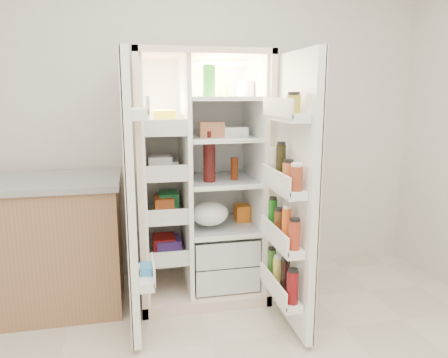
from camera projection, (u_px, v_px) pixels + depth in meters
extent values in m
cube|color=silver|center=(185.00, 114.00, 3.41)|extent=(4.00, 0.02, 2.70)
cube|color=beige|center=(194.00, 170.00, 3.44)|extent=(0.92, 0.04, 1.80)
cube|color=beige|center=(140.00, 181.00, 3.04)|extent=(0.04, 0.70, 1.80)
cube|color=beige|center=(257.00, 176.00, 3.22)|extent=(0.04, 0.70, 1.80)
cube|color=beige|center=(199.00, 54.00, 2.95)|extent=(0.92, 0.70, 0.04)
cube|color=beige|center=(201.00, 286.00, 3.30)|extent=(0.92, 0.70, 0.08)
cube|color=white|center=(194.00, 168.00, 3.41)|extent=(0.84, 0.02, 1.68)
cube|color=white|center=(144.00, 178.00, 3.04)|extent=(0.02, 0.62, 1.68)
cube|color=white|center=(254.00, 173.00, 3.21)|extent=(0.02, 0.62, 1.68)
cube|color=white|center=(185.00, 176.00, 3.10)|extent=(0.03, 0.62, 1.68)
cube|color=silver|center=(221.00, 268.00, 3.28)|extent=(0.47, 0.52, 0.19)
cube|color=silver|center=(221.00, 243.00, 3.24)|extent=(0.47, 0.52, 0.19)
cube|color=#FFD18C|center=(219.00, 64.00, 3.04)|extent=(0.30, 0.30, 0.02)
cube|color=silver|center=(166.00, 251.00, 3.18)|extent=(0.28, 0.58, 0.02)
cube|color=silver|center=(165.00, 213.00, 3.12)|extent=(0.28, 0.58, 0.02)
cube|color=silver|center=(164.00, 173.00, 3.06)|extent=(0.28, 0.58, 0.02)
cube|color=silver|center=(163.00, 131.00, 3.00)|extent=(0.28, 0.58, 0.02)
cube|color=silver|center=(221.00, 226.00, 3.24)|extent=(0.49, 0.58, 0.01)
cube|color=silver|center=(221.00, 180.00, 3.16)|extent=(0.49, 0.58, 0.01)
cube|color=silver|center=(221.00, 137.00, 3.10)|extent=(0.49, 0.58, 0.02)
cube|color=silver|center=(221.00, 98.00, 3.04)|extent=(0.49, 0.58, 0.02)
cube|color=red|center=(166.00, 244.00, 3.17)|extent=(0.16, 0.20, 0.10)
cube|color=#29964F|center=(165.00, 203.00, 3.11)|extent=(0.14, 0.18, 0.12)
cube|color=white|center=(164.00, 167.00, 3.05)|extent=(0.20, 0.22, 0.07)
cube|color=yellow|center=(162.00, 120.00, 2.99)|extent=(0.15, 0.16, 0.14)
cube|color=#512D87|center=(166.00, 244.00, 3.17)|extent=(0.18, 0.20, 0.09)
cube|color=orange|center=(165.00, 205.00, 3.11)|extent=(0.14, 0.18, 0.10)
cube|color=silver|center=(164.00, 163.00, 3.05)|extent=(0.16, 0.16, 0.12)
sphere|color=orange|center=(207.00, 281.00, 3.19)|extent=(0.07, 0.07, 0.07)
sphere|color=orange|center=(218.00, 278.00, 3.25)|extent=(0.07, 0.07, 0.07)
sphere|color=orange|center=(232.00, 279.00, 3.23)|extent=(0.07, 0.07, 0.07)
sphere|color=orange|center=(211.00, 273.00, 3.34)|extent=(0.07, 0.07, 0.07)
sphere|color=orange|center=(223.00, 273.00, 3.34)|extent=(0.07, 0.07, 0.07)
sphere|color=orange|center=(237.00, 274.00, 3.32)|extent=(0.07, 0.07, 0.07)
sphere|color=orange|center=(202.00, 277.00, 3.26)|extent=(0.07, 0.07, 0.07)
sphere|color=orange|center=(230.00, 271.00, 3.37)|extent=(0.07, 0.07, 0.07)
ellipsoid|color=#407727|center=(221.00, 241.00, 3.26)|extent=(0.26, 0.24, 0.11)
cylinder|color=#45100E|center=(209.00, 163.00, 3.04)|extent=(0.09, 0.09, 0.27)
cylinder|color=#62220A|center=(234.00, 169.00, 3.12)|extent=(0.06, 0.06, 0.16)
cube|color=green|center=(209.00, 81.00, 2.89)|extent=(0.07, 0.07, 0.22)
cylinder|color=silver|center=(246.00, 89.00, 3.06)|extent=(0.12, 0.12, 0.11)
cylinder|color=#A38925|center=(223.00, 91.00, 3.11)|extent=(0.06, 0.06, 0.08)
cube|color=white|center=(230.00, 132.00, 3.09)|extent=(0.26, 0.11, 0.06)
cube|color=#B66D49|center=(212.00, 129.00, 3.04)|extent=(0.17, 0.10, 0.11)
ellipsoid|color=white|center=(210.00, 218.00, 3.11)|extent=(0.27, 0.25, 0.17)
cube|color=orange|center=(242.00, 213.00, 3.33)|extent=(0.11, 0.13, 0.13)
cube|color=white|center=(131.00, 200.00, 2.50)|extent=(0.05, 0.40, 1.72)
cube|color=beige|center=(127.00, 200.00, 2.49)|extent=(0.01, 0.40, 1.72)
cube|color=white|center=(146.00, 277.00, 2.61)|extent=(0.09, 0.32, 0.06)
cube|color=white|center=(140.00, 114.00, 2.41)|extent=(0.09, 0.32, 0.06)
cube|color=#338CCC|center=(146.00, 273.00, 2.61)|extent=(0.07, 0.12, 0.10)
cube|color=white|center=(296.00, 195.00, 2.62)|extent=(0.05, 0.58, 1.72)
cube|color=beige|center=(300.00, 194.00, 2.62)|extent=(0.01, 0.58, 1.72)
cube|color=white|center=(281.00, 292.00, 2.73)|extent=(0.11, 0.50, 0.05)
cube|color=white|center=(282.00, 242.00, 2.66)|extent=(0.11, 0.50, 0.05)
cube|color=white|center=(284.00, 187.00, 2.59)|extent=(0.11, 0.50, 0.05)
cube|color=white|center=(286.00, 116.00, 2.50)|extent=(0.11, 0.50, 0.05)
cylinder|color=maroon|center=(293.00, 287.00, 2.51)|extent=(0.07, 0.07, 0.20)
cylinder|color=black|center=(285.00, 277.00, 2.64)|extent=(0.06, 0.06, 0.22)
cylinder|color=gold|center=(278.00, 271.00, 2.76)|extent=(0.06, 0.06, 0.18)
cylinder|color=#326B23|center=(272.00, 263.00, 2.89)|extent=(0.06, 0.06, 0.19)
cylinder|color=#9D2F1A|center=(294.00, 235.00, 2.45)|extent=(0.07, 0.07, 0.17)
cylinder|color=orange|center=(287.00, 225.00, 2.57)|extent=(0.06, 0.06, 0.21)
cylinder|color=#583116|center=(279.00, 223.00, 2.70)|extent=(0.07, 0.07, 0.16)
cylinder|color=#186116|center=(273.00, 214.00, 2.82)|extent=(0.06, 0.06, 0.20)
cylinder|color=maroon|center=(296.00, 178.00, 2.38)|extent=(0.07, 0.07, 0.14)
cylinder|color=#B8552F|center=(288.00, 174.00, 2.50)|extent=(0.07, 0.07, 0.14)
cylinder|color=black|center=(281.00, 163.00, 2.62)|extent=(0.06, 0.06, 0.23)
cylinder|color=beige|center=(274.00, 164.00, 2.75)|extent=(0.06, 0.06, 0.18)
cylinder|color=olive|center=(293.00, 104.00, 2.38)|extent=(0.08, 0.08, 0.10)
cube|color=#906548|center=(28.00, 248.00, 2.96)|extent=(1.25, 0.65, 0.90)
cube|color=gray|center=(22.00, 183.00, 2.87)|extent=(1.29, 0.69, 0.04)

